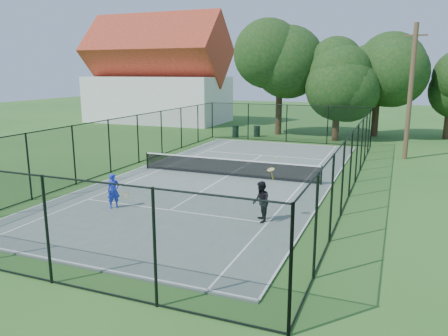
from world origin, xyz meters
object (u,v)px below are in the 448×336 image
at_px(tennis_net, 228,167).
at_px(player_blue, 114,191).
at_px(trash_bin_right, 257,131).
at_px(utility_pole, 411,92).
at_px(trash_bin_left, 236,131).
at_px(player_black, 261,202).

bearing_deg(tennis_net, player_blue, -108.27).
bearing_deg(trash_bin_right, utility_pole, -26.11).
xyz_separation_m(utility_pole, player_blue, (-11.19, -15.96, -3.54)).
height_order(trash_bin_left, utility_pole, utility_pole).
height_order(trash_bin_left, trash_bin_right, trash_bin_left).
bearing_deg(player_black, trash_bin_right, 108.01).
bearing_deg(trash_bin_left, tennis_net, -71.32).
bearing_deg(tennis_net, utility_pole, 45.36).
xyz_separation_m(trash_bin_left, trash_bin_right, (1.60, 1.04, -0.04)).
xyz_separation_m(trash_bin_left, player_blue, (2.38, -20.79, 0.26)).
height_order(player_blue, player_black, player_black).
height_order(trash_bin_left, player_blue, player_blue).
bearing_deg(player_blue, trash_bin_left, 96.52).
xyz_separation_m(tennis_net, trash_bin_right, (-3.07, 14.86, -0.10)).
bearing_deg(player_blue, trash_bin_right, 92.02).
relative_size(tennis_net, trash_bin_right, 10.66).
bearing_deg(trash_bin_left, player_blue, -83.48).
bearing_deg(player_blue, player_black, 5.73).
height_order(trash_bin_right, utility_pole, utility_pole).
bearing_deg(trash_bin_right, tennis_net, -78.33).
bearing_deg(trash_bin_right, trash_bin_left, -147.16).
height_order(trash_bin_right, player_blue, player_blue).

